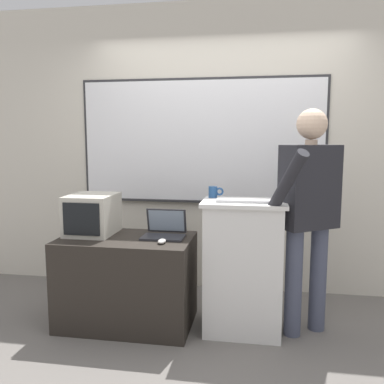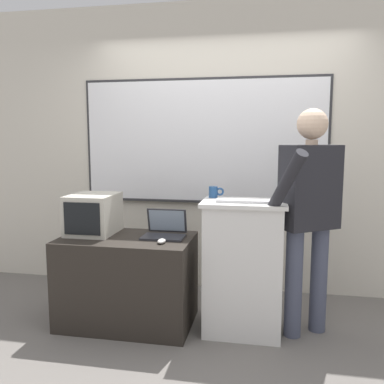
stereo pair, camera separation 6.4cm
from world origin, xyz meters
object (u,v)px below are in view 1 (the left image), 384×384
person_presenter (309,205)px  coffee_mug (214,192)px  lectern_podium (243,267)px  wireless_keyboard (244,201)px  laptop (165,229)px  crt_monitor (92,214)px  side_desk (127,281)px  computer_mouse_by_laptop (162,241)px

person_presenter → coffee_mug: 0.74m
lectern_podium → wireless_keyboard: 0.53m
laptop → crt_monitor: 0.63m
side_desk → laptop: 0.52m
side_desk → wireless_keyboard: bearing=-2.5°
lectern_podium → side_desk: size_ratio=0.98×
person_presenter → computer_mouse_by_laptop: person_presenter is taller
side_desk → crt_monitor: bearing=165.9°
lectern_podium → crt_monitor: crt_monitor is taller
laptop → coffee_mug: (0.39, 0.08, 0.31)m
wireless_keyboard → computer_mouse_by_laptop: size_ratio=4.06×
computer_mouse_by_laptop → coffee_mug: 0.58m
coffee_mug → computer_mouse_by_laptop: bearing=-140.5°
laptop → wireless_keyboard: (0.64, -0.12, 0.27)m
computer_mouse_by_laptop → laptop: bearing=97.7°
lectern_podium → crt_monitor: bearing=176.9°
lectern_podium → computer_mouse_by_laptop: bearing=-166.3°
lectern_podium → side_desk: 0.95m
coffee_mug → crt_monitor: bearing=-175.4°
computer_mouse_by_laptop → crt_monitor: crt_monitor is taller
wireless_keyboard → coffee_mug: (-0.25, 0.20, 0.04)m
laptop → crt_monitor: crt_monitor is taller
laptop → computer_mouse_by_laptop: laptop is taller
lectern_podium → crt_monitor: (-1.26, 0.07, 0.37)m
lectern_podium → computer_mouse_by_laptop: lectern_podium is taller
coffee_mug → lectern_podium: bearing=-31.1°
crt_monitor → side_desk: bearing=-14.1°
laptop → side_desk: bearing=-165.0°
side_desk → computer_mouse_by_laptop: bearing=-22.7°
lectern_podium → wireless_keyboard: bearing=-91.9°
crt_monitor → lectern_podium: bearing=-3.1°
side_desk → lectern_podium: bearing=0.7°
computer_mouse_by_laptop → crt_monitor: (-0.65, 0.22, 0.15)m
person_presenter → coffee_mug: (-0.73, 0.09, 0.08)m
lectern_podium → wireless_keyboard: (-0.00, -0.05, 0.53)m
wireless_keyboard → crt_monitor: (-1.26, 0.12, -0.16)m
wireless_keyboard → coffee_mug: bearing=140.5°
side_desk → wireless_keyboard: 1.17m
side_desk → computer_mouse_by_laptop: size_ratio=10.63×
computer_mouse_by_laptop → coffee_mug: coffee_mug is taller
person_presenter → crt_monitor: bearing=146.8°
crt_monitor → coffee_mug: coffee_mug is taller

